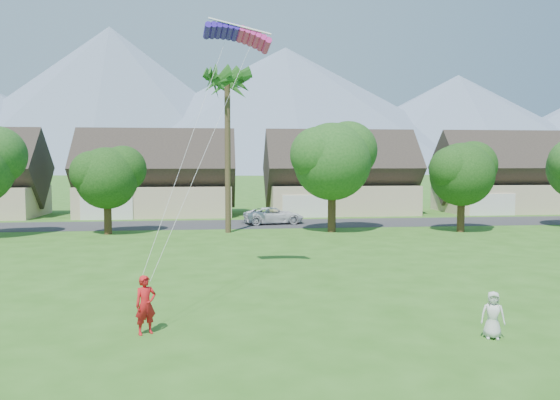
{
  "coord_description": "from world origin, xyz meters",
  "views": [
    {
      "loc": [
        -2.55,
        -13.39,
        5.47
      ],
      "look_at": [
        0.0,
        10.0,
        3.8
      ],
      "focal_mm": 35.0,
      "sensor_mm": 36.0,
      "label": 1
    }
  ],
  "objects": [
    {
      "name": "ground",
      "position": [
        0.0,
        0.0,
        0.0
      ],
      "size": [
        500.0,
        500.0,
        0.0
      ],
      "primitive_type": "plane",
      "color": "#2D6019",
      "rests_on": "ground"
    },
    {
      "name": "street",
      "position": [
        0.0,
        34.0,
        0.01
      ],
      "size": [
        90.0,
        7.0,
        0.01
      ],
      "primitive_type": "cube",
      "color": "#2D2D30",
      "rests_on": "ground"
    },
    {
      "name": "kite_flyer",
      "position": [
        -4.94,
        3.93,
        0.94
      ],
      "size": [
        0.82,
        0.72,
        1.88
      ],
      "primitive_type": "imported",
      "rotation": [
        0.0,
        0.0,
        0.5
      ],
      "color": "red",
      "rests_on": "ground"
    },
    {
      "name": "watcher",
      "position": [
        5.78,
        2.34,
        0.73
      ],
      "size": [
        0.83,
        0.67,
        1.47
      ],
      "primitive_type": "imported",
      "rotation": [
        0.0,
        0.0,
        -0.33
      ],
      "color": "silver",
      "rests_on": "ground"
    },
    {
      "name": "parked_car",
      "position": [
        2.08,
        34.0,
        0.73
      ],
      "size": [
        5.54,
        3.2,
        1.45
      ],
      "primitive_type": "imported",
      "rotation": [
        0.0,
        0.0,
        1.73
      ],
      "color": "white",
      "rests_on": "ground"
    },
    {
      "name": "mountain_ridge",
      "position": [
        10.4,
        260.0,
        29.07
      ],
      "size": [
        540.0,
        240.0,
        70.0
      ],
      "color": "slate",
      "rests_on": "ground"
    },
    {
      "name": "houses_row",
      "position": [
        0.49,
        42.99,
        3.44
      ],
      "size": [
        72.75,
        8.19,
        8.86
      ],
      "color": "beige",
      "rests_on": "ground"
    },
    {
      "name": "tree_row",
      "position": [
        -1.14,
        27.92,
        4.89
      ],
      "size": [
        62.27,
        6.67,
        8.45
      ],
      "color": "#47301C",
      "rests_on": "ground"
    },
    {
      "name": "fan_palm",
      "position": [
        -2.0,
        28.5,
        11.8
      ],
      "size": [
        3.0,
        3.0,
        13.8
      ],
      "color": "#4C3D26",
      "rests_on": "ground"
    },
    {
      "name": "parafoil_kite",
      "position": [
        -1.72,
        11.44,
        11.17
      ],
      "size": [
        2.98,
        1.08,
        0.5
      ],
      "rotation": [
        0.0,
        0.0,
        0.05
      ],
      "color": "#3016AA",
      "rests_on": "ground"
    }
  ]
}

